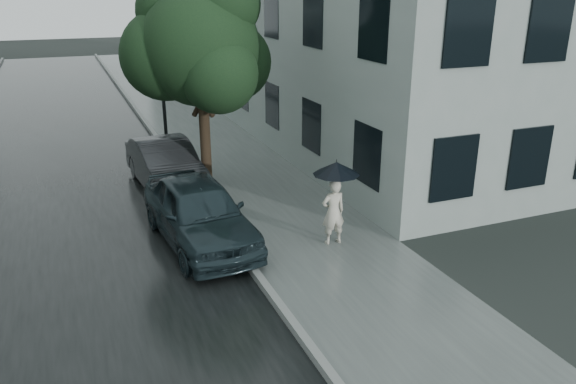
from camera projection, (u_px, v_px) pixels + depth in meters
name	position (u px, v px, depth m)	size (l,w,h in m)	color
ground	(353.00, 289.00, 10.76)	(120.00, 120.00, 0.00)	black
sidewalk	(208.00, 139.00, 21.27)	(3.50, 60.00, 0.01)	slate
kerb_near	(159.00, 142.00, 20.60)	(0.15, 60.00, 0.15)	slate
asphalt_road	(58.00, 154.00, 19.39)	(6.85, 60.00, 0.00)	black
building_near	(267.00, 6.00, 28.09)	(7.02, 36.00, 9.00)	gray
pedestrian	(333.00, 212.00, 12.43)	(0.55, 0.36, 1.50)	beige
umbrella	(336.00, 168.00, 12.06)	(1.33, 1.33, 1.03)	black
street_tree	(199.00, 44.00, 14.36)	(3.98, 3.62, 6.00)	#332619
lamp_post	(156.00, 58.00, 18.77)	(0.84, 0.36, 5.64)	black
car_near	(199.00, 212.00, 12.49)	(1.74, 4.32, 1.47)	#1B292E
car_far	(166.00, 165.00, 15.93)	(1.45, 4.17, 1.37)	black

